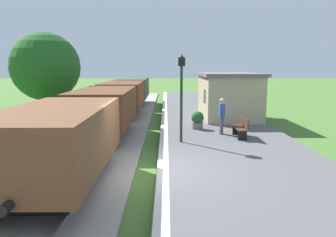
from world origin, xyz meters
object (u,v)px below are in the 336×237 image
freight_train (115,102)px  lamp_post_near (181,82)px  station_hut (228,95)px  tree_trackside_far (45,67)px  person_waiting (222,115)px  bench_near_hut (241,127)px  potted_planter (198,120)px

freight_train → lamp_post_near: bearing=-54.2°
station_hut → lamp_post_near: size_ratio=1.57×
tree_trackside_far → lamp_post_near: bearing=-37.2°
freight_train → person_waiting: (5.53, -3.29, -0.21)m
freight_train → person_waiting: bearing=-30.8°
freight_train → bench_near_hut: size_ratio=17.33×
person_waiting → lamp_post_near: size_ratio=0.46×
freight_train → lamp_post_near: (3.54, -4.90, 1.41)m
bench_near_hut → station_hut: bearing=85.2°
freight_train → station_hut: bearing=15.7°
freight_train → potted_planter: size_ratio=28.38×
potted_planter → lamp_post_near: bearing=-108.8°
lamp_post_near → station_hut: bearing=64.4°
bench_near_hut → potted_planter: potted_planter is taller
lamp_post_near → potted_planter: bearing=71.2°
freight_train → station_hut: 7.07m
station_hut → potted_planter: (-2.29, -3.94, -0.93)m
freight_train → station_hut: (6.80, 1.91, 0.26)m
station_hut → tree_trackside_far: (-11.03, -0.92, 1.75)m
bench_near_hut → lamp_post_near: lamp_post_near is taller
station_hut → person_waiting: (-1.27, -5.20, -0.47)m
potted_planter → person_waiting: bearing=-51.1°
freight_train → lamp_post_near: 6.21m
freight_train → tree_trackside_far: 4.78m
bench_near_hut → freight_train: bearing=147.5°
person_waiting → potted_planter: 1.68m
station_hut → potted_planter: size_ratio=6.33×
bench_near_hut → tree_trackside_far: 11.96m
tree_trackside_far → station_hut: bearing=4.8°
person_waiting → lamp_post_near: lamp_post_near is taller
potted_planter → bench_near_hut: bearing=-48.1°
person_waiting → potted_planter: bearing=-51.1°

